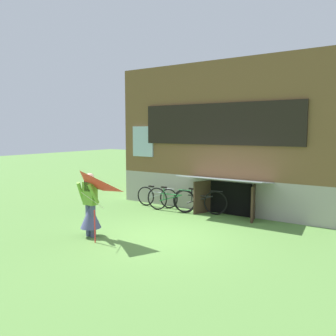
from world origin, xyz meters
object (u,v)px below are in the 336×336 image
bicycle_black (199,201)px  bicycle_silver (157,197)px  person (90,210)px  kite (80,190)px  bicycle_green (171,200)px

bicycle_black → bicycle_silver: 1.71m
person → kite: size_ratio=1.01×
bicycle_silver → bicycle_black: bearing=-6.4°
bicycle_black → bicycle_silver: bearing=164.3°
person → kite: (0.32, -0.60, 0.62)m
person → bicycle_silver: 3.79m
bicycle_black → bicycle_green: bicycle_black is taller
kite → bicycle_black: bearing=79.8°
person → bicycle_silver: bearing=120.1°
person → bicycle_black: bearing=94.3°
kite → bicycle_black: (0.78, 4.31, -0.91)m
bicycle_black → bicycle_green: (-0.94, -0.26, -0.00)m
person → kite: 0.93m
bicycle_black → bicycle_silver: bicycle_black is taller
bicycle_silver → kite: bearing=-83.6°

